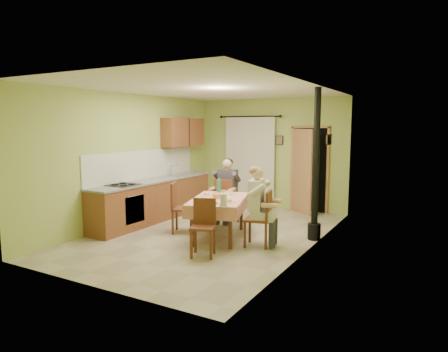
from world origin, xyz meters
The scene contains 17 objects.
floor centered at (0.00, 0.00, 0.00)m, with size 4.00×6.00×0.01m, color tan.
room_shell centered at (0.00, 0.00, 1.82)m, with size 4.04×6.04×2.82m.
kitchen_run centered at (-1.71, 0.40, 0.48)m, with size 0.64×3.64×1.56m.
upper_cabinets centered at (-1.82, 1.70, 1.95)m, with size 0.35×1.40×0.70m, color brown.
curtain centered at (-0.55, 2.90, 1.26)m, with size 1.70×0.07×2.22m.
doorway centered at (1.00, 2.84, 1.05)m, with size 0.96×0.58×2.15m.
dining_table centered at (0.29, -0.17, 0.38)m, with size 1.40×1.79×0.76m.
tableware centered at (0.34, -0.26, 0.81)m, with size 1.01×1.47×0.33m.
chair_far centered at (-0.12, 0.87, 0.29)m, with size 0.46×0.46×0.99m.
chair_near centered at (0.60, -1.22, 0.29)m, with size 0.49×0.49×0.93m.
chair_right centered at (1.17, -0.29, 0.29)m, with size 0.51×0.51×0.99m.
chair_left centered at (-0.52, -0.18, 0.29)m, with size 0.58×0.58×1.00m.
man_far centered at (-0.12, 0.88, 0.88)m, with size 0.60×0.48×1.39m.
man_right centered at (1.15, -0.29, 0.88)m, with size 0.54×0.63×1.39m.
stove_flue centered at (1.90, 0.60, 1.02)m, with size 0.24×0.24×2.80m.
picture_back centered at (0.25, 2.97, 1.75)m, with size 0.19×0.03×0.23m, color black.
picture_right centered at (1.97, 1.20, 1.85)m, with size 0.03×0.31×0.21m, color brown.
Camera 1 is at (3.99, -6.55, 2.11)m, focal length 32.00 mm.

